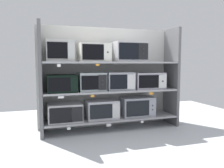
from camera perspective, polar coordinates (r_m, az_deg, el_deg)
ground at (r=3.01m, az=6.04°, el=-16.67°), size 6.24×6.00×0.02m
back_panel at (r=3.98m, az=-1.13°, el=1.77°), size 2.44×0.04×1.74m
upright_left at (r=3.56m, az=-17.89°, el=1.10°), size 0.05×0.48×1.74m
upright_right at (r=4.23m, az=15.00°, el=1.80°), size 0.05×0.48×1.74m
shelf_0 at (r=3.85m, az=-0.00°, el=-8.79°), size 2.24×0.48×0.03m
microwave_0 at (r=3.65m, az=-12.03°, el=-7.13°), size 0.53×0.40×0.29m
microwave_1 at (r=3.76m, az=-2.56°, el=-6.52°), size 0.53×0.34×0.30m
microwave_2 at (r=3.96m, az=6.46°, el=-5.74°), size 0.58×0.35×0.33m
price_tag_0 at (r=3.47m, az=-11.01°, el=-11.13°), size 0.05×0.00×0.04m
price_tag_1 at (r=3.59m, az=-0.83°, el=-10.49°), size 0.08×0.00×0.04m
price_tag_2 at (r=3.80m, az=7.75°, el=-9.60°), size 0.05×0.00×0.03m
shelf_1 at (r=3.76m, az=-0.00°, el=-1.75°), size 2.24×0.48×0.03m
microwave_3 at (r=3.58m, az=-12.77°, el=0.17°), size 0.45×0.43×0.27m
microwave_4 at (r=3.65m, az=-5.31°, el=0.59°), size 0.43×0.41×0.30m
microwave_5 at (r=3.78m, az=1.80°, el=0.79°), size 0.46×0.37×0.30m
microwave_6 at (r=3.99m, az=9.11°, el=0.87°), size 0.55×0.40×0.28m
price_tag_3 at (r=3.36m, az=-12.95°, el=-3.34°), size 0.09×0.00×0.03m
price_tag_4 at (r=3.43m, az=-5.02°, el=-3.07°), size 0.06×0.00×0.03m
price_tag_5 at (r=3.78m, az=10.04°, el=-2.40°), size 0.07×0.00×0.04m
shelf_2 at (r=3.73m, az=-0.00°, el=5.52°), size 2.24×0.48×0.03m
microwave_7 at (r=3.57m, az=-13.18°, el=8.26°), size 0.42×0.34×0.33m
microwave_8 at (r=3.65m, az=-4.52°, el=8.05°), size 0.49×0.35×0.29m
microwave_9 at (r=3.83m, az=4.38°, el=8.23°), size 0.54×0.41×0.34m
price_tag_6 at (r=3.32m, az=-13.46°, el=4.67°), size 0.05×0.00×0.04m
price_tag_7 at (r=3.41m, az=-3.72°, el=4.93°), size 0.06×0.00×0.03m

